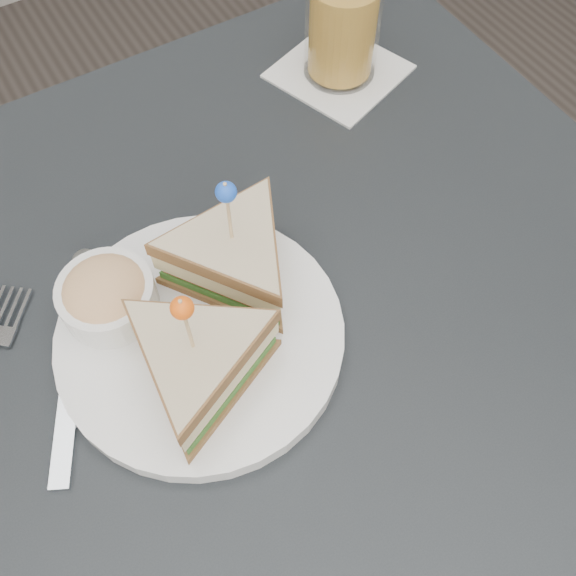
% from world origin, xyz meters
% --- Properties ---
extents(ground_plane, '(3.50, 3.50, 0.00)m').
position_xyz_m(ground_plane, '(0.00, 0.00, 0.00)').
color(ground_plane, '#3F3833').
extents(table, '(0.80, 0.80, 0.75)m').
position_xyz_m(table, '(0.00, 0.00, 0.67)').
color(table, black).
rests_on(table, ground).
extents(plate_meal, '(0.29, 0.27, 0.15)m').
position_xyz_m(plate_meal, '(-0.06, 0.03, 0.79)').
color(plate_meal, white).
rests_on(plate_meal, table).
extents(cutlery_knife, '(0.12, 0.21, 0.01)m').
position_xyz_m(cutlery_knife, '(-0.17, 0.06, 0.75)').
color(cutlery_knife, silver).
rests_on(cutlery_knife, table).
extents(drink_set, '(0.16, 0.16, 0.16)m').
position_xyz_m(drink_set, '(0.22, 0.25, 0.82)').
color(drink_set, white).
rests_on(drink_set, table).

